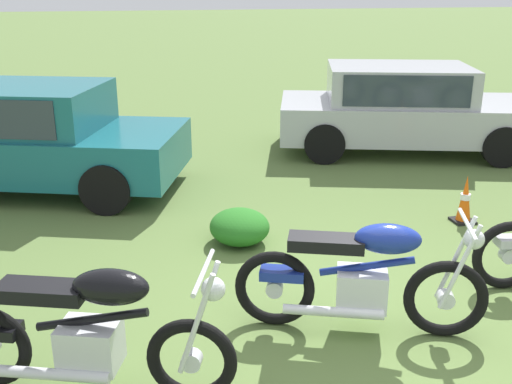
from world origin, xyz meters
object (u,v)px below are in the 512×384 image
(traffic_cone, at_px, (465,201))
(motorcycle_blue, at_px, (363,277))
(motorcycle_black, at_px, (90,332))
(shrub_low, at_px, (240,227))
(car_teal, at_px, (6,129))
(car_silver, at_px, (402,104))

(traffic_cone, bearing_deg, motorcycle_blue, -136.63)
(motorcycle_black, xyz_separation_m, shrub_low, (1.49, 2.33, -0.30))
(motorcycle_blue, distance_m, shrub_low, 2.09)
(motorcycle_black, bearing_deg, traffic_cone, 48.11)
(shrub_low, distance_m, traffic_cone, 2.73)
(car_teal, relative_size, traffic_cone, 8.06)
(car_teal, height_order, shrub_low, car_teal)
(car_teal, relative_size, shrub_low, 6.57)
(car_teal, bearing_deg, motorcycle_black, -57.14)
(motorcycle_black, relative_size, car_silver, 0.44)
(motorcycle_blue, xyz_separation_m, car_teal, (-3.36, 4.56, 0.35))
(motorcycle_blue, xyz_separation_m, car_silver, (2.77, 5.20, 0.32))
(car_teal, bearing_deg, shrub_low, -24.72)
(car_silver, bearing_deg, shrub_low, -120.01)
(traffic_cone, bearing_deg, shrub_low, -179.66)
(motorcycle_blue, xyz_separation_m, shrub_low, (-0.62, 1.97, -0.30))
(motorcycle_blue, distance_m, car_teal, 5.67)
(motorcycle_black, distance_m, motorcycle_blue, 2.14)
(car_teal, bearing_deg, motorcycle_blue, -34.94)
(motorcycle_blue, relative_size, shrub_low, 2.72)
(motorcycle_black, height_order, car_teal, car_teal)
(car_silver, height_order, shrub_low, car_silver)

